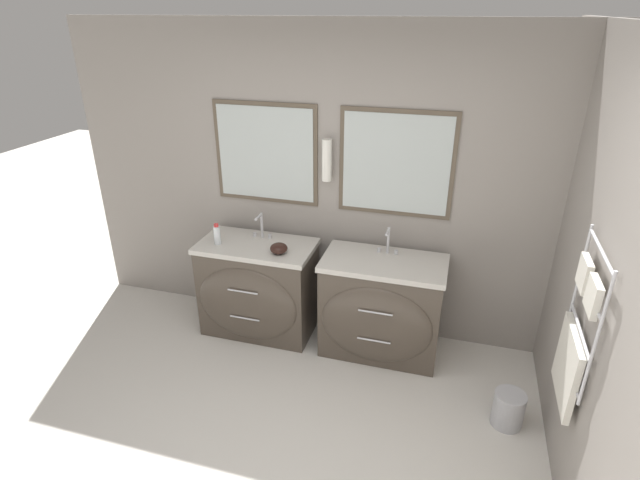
{
  "coord_description": "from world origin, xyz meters",
  "views": [
    {
      "loc": [
        0.88,
        -1.8,
        2.66
      ],
      "look_at": [
        -0.06,
        1.39,
        1.1
      ],
      "focal_mm": 28.0,
      "sensor_mm": 36.0,
      "label": 1
    }
  ],
  "objects": [
    {
      "name": "faucet_right",
      "position": [
        0.39,
        1.81,
        0.96
      ],
      "size": [
        0.17,
        0.14,
        0.23
      ],
      "color": "silver",
      "rests_on": "vanity_right"
    },
    {
      "name": "toiletry_bottle",
      "position": [
        -1.01,
        1.59,
        0.93
      ],
      "size": [
        0.06,
        0.06,
        0.18
      ],
      "color": "silver",
      "rests_on": "vanity_left"
    },
    {
      "name": "vanity_right",
      "position": [
        0.39,
        1.65,
        0.43
      ],
      "size": [
        0.98,
        0.59,
        0.85
      ],
      "color": "#4C4238",
      "rests_on": "ground_plane"
    },
    {
      "name": "wall_back",
      "position": [
        -0.01,
        2.02,
        1.31
      ],
      "size": [
        4.9,
        0.16,
        2.6
      ],
      "color": "gray",
      "rests_on": "ground_plane"
    },
    {
      "name": "vanity_left",
      "position": [
        -0.7,
        1.65,
        0.43
      ],
      "size": [
        0.98,
        0.59,
        0.85
      ],
      "color": "#4C4238",
      "rests_on": "ground_plane"
    },
    {
      "name": "amenity_bowl",
      "position": [
        -0.46,
        1.57,
        0.89
      ],
      "size": [
        0.14,
        0.14,
        0.09
      ],
      "color": "black",
      "rests_on": "vanity_left"
    },
    {
      "name": "waste_bin",
      "position": [
        1.39,
        1.09,
        0.14
      ],
      "size": [
        0.22,
        0.22,
        0.26
      ],
      "color": "#B7B7BC",
      "rests_on": "ground_plane"
    },
    {
      "name": "faucet_left",
      "position": [
        -0.7,
        1.81,
        0.96
      ],
      "size": [
        0.17,
        0.14,
        0.23
      ],
      "color": "silver",
      "rests_on": "vanity_left"
    },
    {
      "name": "wall_right",
      "position": [
        1.68,
        0.89,
        1.29
      ],
      "size": [
        0.13,
        3.99,
        2.6
      ],
      "color": "gray",
      "rests_on": "ground_plane"
    }
  ]
}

